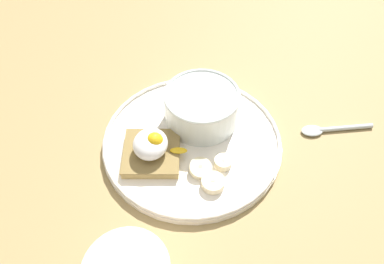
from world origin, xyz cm
name	(u,v)px	position (x,y,z in cm)	size (l,w,h in cm)	color
ground_plane	(192,147)	(0.00, 0.00, 1.00)	(120.00, 120.00, 2.00)	#9A8151
plate	(192,141)	(0.00, 0.00, 2.80)	(28.68, 28.68, 1.60)	white
oatmeal_bowl	(202,107)	(-4.73, 0.90, 5.91)	(12.26, 12.26, 5.89)	white
toast_slice	(152,153)	(4.02, -5.70, 3.81)	(9.74, 9.74, 1.46)	olive
poached_egg	(151,144)	(4.00, -5.55, 6.14)	(5.73, 8.15, 3.74)	white
banana_slice_front	(200,168)	(5.74, 2.08, 3.72)	(4.83, 4.81, 1.73)	beige
banana_slice_left	(213,183)	(7.91, 4.20, 3.63)	(3.65, 3.63, 1.31)	beige
banana_slice_back	(223,162)	(4.14, 5.32, 3.65)	(3.75, 3.74, 1.36)	#F5E5BC
spoon	(328,129)	(-5.89, 22.05, 2.40)	(4.54, 12.20, 0.80)	silver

